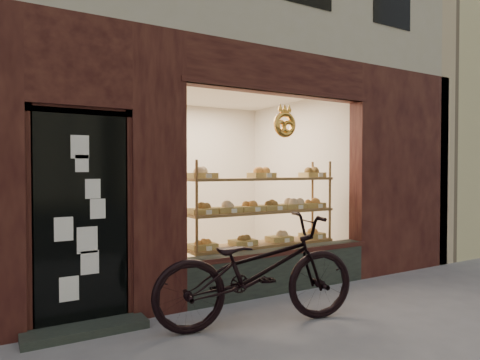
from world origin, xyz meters
TOP-DOWN VIEW (x-y plane):
  - neighbor_right at (9.60, 5.50)m, footprint 12.00×7.00m
  - display_shelf at (0.45, 2.55)m, footprint 2.20×0.45m
  - bicycle at (-0.46, 1.25)m, footprint 2.23×1.17m

SIDE VIEW (x-z plane):
  - bicycle at x=-0.46m, z-range 0.00..1.12m
  - display_shelf at x=0.45m, z-range 0.00..1.70m
  - neighbor_right at x=9.60m, z-range 0.00..9.00m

